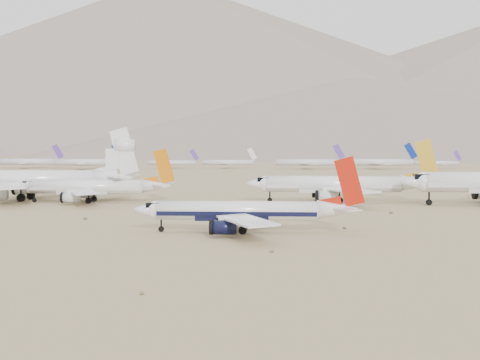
{
  "coord_description": "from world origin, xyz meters",
  "views": [
    {
      "loc": [
        11.96,
        -127.73,
        16.19
      ],
      "look_at": [
        1.36,
        47.35,
        7.0
      ],
      "focal_mm": 50.0,
      "sensor_mm": 36.0,
      "label": 1
    }
  ],
  "objects": [
    {
      "name": "row2_gold_tail",
      "position": [
        28.94,
        60.4,
        5.04
      ],
      "size": [
        50.63,
        49.51,
        18.03
      ],
      "color": "white",
      "rests_on": "ground"
    },
    {
      "name": "ground",
      "position": [
        0.0,
        0.0,
        0.0
      ],
      "size": [
        7000.0,
        7000.0,
        0.0
      ],
      "primitive_type": "plane",
      "color": "olive",
      "rests_on": "ground"
    },
    {
      "name": "distant_storage_row",
      "position": [
        -23.29,
        324.66,
        4.46
      ],
      "size": [
        523.38,
        59.74,
        15.63
      ],
      "color": "silver",
      "rests_on": "ground"
    },
    {
      "name": "row2_white_trijet",
      "position": [
        -60.64,
        62.51,
        6.21
      ],
      "size": [
        60.56,
        59.18,
        21.46
      ],
      "color": "white",
      "rests_on": "ground"
    },
    {
      "name": "main_airliner",
      "position": [
        5.74,
        -5.0,
        3.91
      ],
      "size": [
        40.29,
        39.36,
        14.22
      ],
      "color": "white",
      "rests_on": "ground"
    },
    {
      "name": "desert_scrub",
      "position": [
        2.26,
        -29.21,
        0.29
      ],
      "size": [
        261.14,
        121.67,
        0.63
      ],
      "color": "brown",
      "rests_on": "ground"
    },
    {
      "name": "mountain_range",
      "position": [
        70.18,
        1648.01,
        190.32
      ],
      "size": [
        7354.0,
        3024.0,
        470.0
      ],
      "color": "slate",
      "rests_on": "ground"
    },
    {
      "name": "row2_orange_tail",
      "position": [
        -40.59,
        56.51,
        4.31
      ],
      "size": [
        43.03,
        42.1,
        15.35
      ],
      "color": "white",
      "rests_on": "ground"
    }
  ]
}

